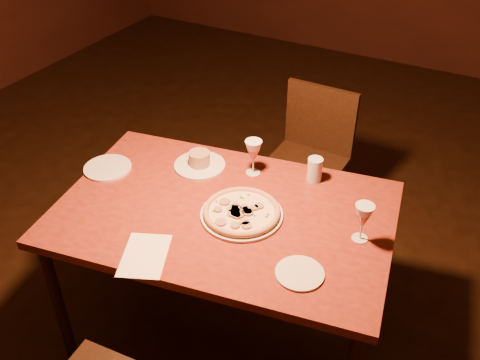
% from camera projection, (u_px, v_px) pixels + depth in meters
% --- Properties ---
extents(floor, '(7.00, 7.00, 0.00)m').
position_uv_depth(floor, '(220.00, 289.00, 2.91)').
color(floor, black).
rests_on(floor, ground).
extents(dining_table, '(1.54, 1.12, 0.76)m').
position_uv_depth(dining_table, '(224.00, 222.00, 2.31)').
color(dining_table, maroon).
rests_on(dining_table, floor).
extents(chair_far, '(0.43, 0.43, 0.88)m').
position_uv_depth(chair_far, '(309.00, 155.00, 3.10)').
color(chair_far, black).
rests_on(chair_far, floor).
extents(pizza_plate, '(0.35, 0.35, 0.04)m').
position_uv_depth(pizza_plate, '(242.00, 212.00, 2.23)').
color(pizza_plate, silver).
rests_on(pizza_plate, dining_table).
extents(ramekin_saucer, '(0.24, 0.24, 0.08)m').
position_uv_depth(ramekin_saucer, '(200.00, 162.00, 2.52)').
color(ramekin_saucer, silver).
rests_on(ramekin_saucer, dining_table).
extents(wine_glass_far, '(0.08, 0.08, 0.17)m').
position_uv_depth(wine_glass_far, '(253.00, 157.00, 2.44)').
color(wine_glass_far, '#C45451').
rests_on(wine_glass_far, dining_table).
extents(wine_glass_right, '(0.08, 0.08, 0.17)m').
position_uv_depth(wine_glass_right, '(362.00, 223.00, 2.07)').
color(wine_glass_right, '#C45451').
rests_on(wine_glass_right, dining_table).
extents(water_tumbler, '(0.07, 0.07, 0.11)m').
position_uv_depth(water_tumbler, '(315.00, 170.00, 2.41)').
color(water_tumbler, silver).
rests_on(water_tumbler, dining_table).
extents(side_plate_left, '(0.22, 0.22, 0.01)m').
position_uv_depth(side_plate_left, '(108.00, 168.00, 2.52)').
color(side_plate_left, silver).
rests_on(side_plate_left, dining_table).
extents(side_plate_near, '(0.18, 0.18, 0.01)m').
position_uv_depth(side_plate_near, '(300.00, 273.00, 1.96)').
color(side_plate_near, silver).
rests_on(side_plate_near, dining_table).
extents(menu_card, '(0.25, 0.29, 0.00)m').
position_uv_depth(menu_card, '(145.00, 255.00, 2.04)').
color(menu_card, white).
rests_on(menu_card, dining_table).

